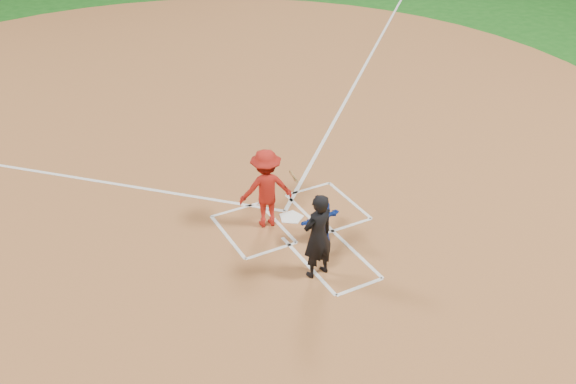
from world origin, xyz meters
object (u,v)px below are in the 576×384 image
catcher (323,221)px  umpire (318,236)px  batter_at_plate (266,188)px  home_plate (291,217)px

catcher → umpire: (-0.67, -0.90, 0.40)m
catcher → umpire: size_ratio=0.57×
umpire → batter_at_plate: size_ratio=1.01×
batter_at_plate → umpire: bearing=-88.2°
batter_at_plate → home_plate: bearing=-5.3°
catcher → umpire: bearing=48.5°
umpire → batter_at_plate: umpire is taller
home_plate → umpire: (-0.53, -2.04, 0.92)m
home_plate → batter_at_plate: (-0.59, 0.06, 0.91)m
catcher → batter_at_plate: 1.45m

